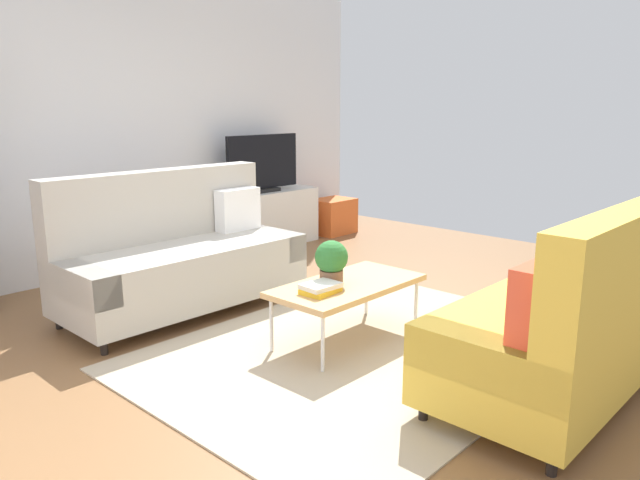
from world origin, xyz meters
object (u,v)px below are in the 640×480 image
table_book_0 (321,290)px  coffee_table (347,287)px  couch_green (574,318)px  storage_trunk (333,216)px  couch_beige (180,255)px  bottle_0 (246,187)px  tv (263,164)px  tv_console (263,219)px  potted_plant (331,261)px  bottle_1 (254,183)px  vase_1 (231,188)px  vase_0 (218,191)px

table_book_0 → coffee_table: bearing=3.5°
couch_green → storage_trunk: bearing=59.5°
couch_beige → couch_green: 2.92m
coffee_table → table_book_0: table_book_0 is taller
storage_trunk → bottle_0: 1.46m
tv → table_book_0: 3.17m
couch_beige → bottle_0: (1.63, 1.10, 0.28)m
tv_console → potted_plant: bearing=-122.8°
couch_green → couch_beige: bearing=103.7°
storage_trunk → table_book_0: size_ratio=2.17×
potted_plant → bottle_1: (1.45, 2.46, 0.17)m
tv → vase_1: size_ratio=6.84×
tv → vase_1: (-0.41, 0.07, -0.24)m
couch_beige → bottle_0: size_ratio=11.76×
tv_console → table_book_0: tv_console is taller
couch_beige → vase_1: (1.48, 1.19, 0.27)m
storage_trunk → tv_console: bearing=174.8°
couch_green → tv_console: (1.22, 3.98, -0.12)m
tv_console → bottle_0: size_ratio=8.63×
potted_plant → vase_0: 2.75m
tv → storage_trunk: size_ratio=1.92×
coffee_table → potted_plant: (-0.10, 0.06, 0.19)m
couch_green → bottle_1: couch_green is taller
storage_trunk → bottle_0: size_ratio=3.21×
coffee_table → vase_1: (1.10, 2.61, 0.32)m
couch_beige → tv: size_ratio=1.91×
table_book_0 → bottle_0: (1.53, 2.53, 0.28)m
coffee_table → vase_0: size_ratio=8.32×
bottle_1 → tv_console: bearing=14.2°
vase_1 → vase_0: bearing=180.0°
coffee_table → storage_trunk: size_ratio=2.12×
tv → bottle_0: (-0.27, -0.02, -0.23)m
coffee_table → storage_trunk: (2.61, 2.46, -0.17)m
vase_1 → bottle_0: bearing=-32.3°
table_book_0 → vase_1: size_ratio=1.64×
couch_beige → couch_green: same height
tv_console → table_book_0: (-1.80, -2.57, 0.12)m
storage_trunk → vase_0: size_ratio=3.93×
tv → vase_0: 0.63m
couch_green → tv_console: couch_green is taller
couch_green → bottle_1: bearing=75.3°
storage_trunk → vase_0: 1.76m
potted_plant → bottle_0: (1.34, 2.46, 0.14)m
vase_1 → bottle_0: bottle_0 is taller
couch_green → vase_0: 4.09m
storage_trunk → couch_green: bearing=-120.9°
tv_console → table_book_0: 3.14m
couch_green → coffee_table: couch_green is taller
couch_green → storage_trunk: size_ratio=3.67×
couch_green → storage_trunk: (2.32, 3.88, -0.22)m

